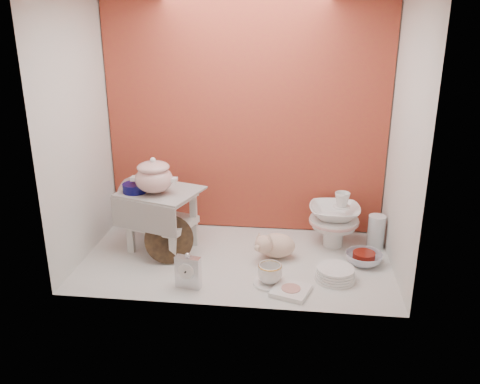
# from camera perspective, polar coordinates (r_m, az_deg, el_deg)

# --- Properties ---
(ground) EXTENTS (1.80, 1.80, 0.00)m
(ground) POSITION_cam_1_polar(r_m,az_deg,el_deg) (3.01, -0.43, -7.66)
(ground) COLOR silver
(ground) RESTS_ON ground
(niche_shell) EXTENTS (1.86, 1.03, 1.53)m
(niche_shell) POSITION_cam_1_polar(r_m,az_deg,el_deg) (2.88, -0.03, 10.68)
(niche_shell) COLOR #A13128
(niche_shell) RESTS_ON ground
(step_stool) EXTENTS (0.53, 0.49, 0.38)m
(step_stool) POSITION_cam_1_polar(r_m,az_deg,el_deg) (3.10, -8.82, -3.14)
(step_stool) COLOR silver
(step_stool) RESTS_ON ground
(soup_tureen) EXTENTS (0.34, 0.34, 0.22)m
(soup_tureen) POSITION_cam_1_polar(r_m,az_deg,el_deg) (2.96, -9.75, 1.86)
(soup_tureen) COLOR white
(soup_tureen) RESTS_ON step_stool
(cobalt_bowl) EXTENTS (0.15, 0.15, 0.05)m
(cobalt_bowl) POSITION_cam_1_polar(r_m,az_deg,el_deg) (3.03, -11.83, 0.47)
(cobalt_bowl) COLOR #0A0949
(cobalt_bowl) RESTS_ON step_stool
(floral_platter) EXTENTS (0.40, 0.19, 0.37)m
(floral_platter) POSITION_cam_1_polar(r_m,az_deg,el_deg) (3.45, -10.99, -0.95)
(floral_platter) COLOR white
(floral_platter) RESTS_ON ground
(blue_white_vase) EXTENTS (0.28, 0.28, 0.23)m
(blue_white_vase) POSITION_cam_1_polar(r_m,az_deg,el_deg) (3.31, -8.89, -3.06)
(blue_white_vase) COLOR white
(blue_white_vase) RESTS_ON ground
(lacquer_tray) EXTENTS (0.31, 0.21, 0.27)m
(lacquer_tray) POSITION_cam_1_polar(r_m,az_deg,el_deg) (2.97, -8.04, -5.34)
(lacquer_tray) COLOR black
(lacquer_tray) RESTS_ON ground
(mantel_clock) EXTENTS (0.14, 0.07, 0.20)m
(mantel_clock) POSITION_cam_1_polar(r_m,az_deg,el_deg) (2.70, -5.90, -8.85)
(mantel_clock) COLOR silver
(mantel_clock) RESTS_ON ground
(plush_pig) EXTENTS (0.33, 0.28, 0.16)m
(plush_pig) POSITION_cam_1_polar(r_m,az_deg,el_deg) (3.00, 4.21, -6.02)
(plush_pig) COLOR beige
(plush_pig) RESTS_ON ground
(teacup_saucer) EXTENTS (0.23, 0.23, 0.01)m
(teacup_saucer) POSITION_cam_1_polar(r_m,az_deg,el_deg) (2.76, 3.37, -10.25)
(teacup_saucer) COLOR white
(teacup_saucer) RESTS_ON ground
(gold_rim_teacup) EXTENTS (0.16, 0.16, 0.11)m
(gold_rim_teacup) POSITION_cam_1_polar(r_m,az_deg,el_deg) (2.73, 3.39, -9.18)
(gold_rim_teacup) COLOR white
(gold_rim_teacup) RESTS_ON teacup_saucer
(lattice_dish) EXTENTS (0.23, 0.23, 0.03)m
(lattice_dish) POSITION_cam_1_polar(r_m,az_deg,el_deg) (2.69, 5.79, -11.06)
(lattice_dish) COLOR white
(lattice_dish) RESTS_ON ground
(dinner_plate_stack) EXTENTS (0.29, 0.29, 0.07)m
(dinner_plate_stack) POSITION_cam_1_polar(r_m,az_deg,el_deg) (2.83, 10.74, -9.08)
(dinner_plate_stack) COLOR white
(dinner_plate_stack) RESTS_ON ground
(crystal_bowl) EXTENTS (0.27, 0.27, 0.07)m
(crystal_bowl) POSITION_cam_1_polar(r_m,az_deg,el_deg) (3.03, 13.83, -7.32)
(crystal_bowl) COLOR silver
(crystal_bowl) RESTS_ON ground
(clear_glass_vase) EXTENTS (0.11, 0.11, 0.21)m
(clear_glass_vase) POSITION_cam_1_polar(r_m,az_deg,el_deg) (3.22, 15.16, -4.38)
(clear_glass_vase) COLOR silver
(clear_glass_vase) RESTS_ON ground
(porcelain_tower) EXTENTS (0.34, 0.34, 0.36)m
(porcelain_tower) POSITION_cam_1_polar(r_m,az_deg,el_deg) (3.17, 10.60, -3.00)
(porcelain_tower) COLOR white
(porcelain_tower) RESTS_ON ground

